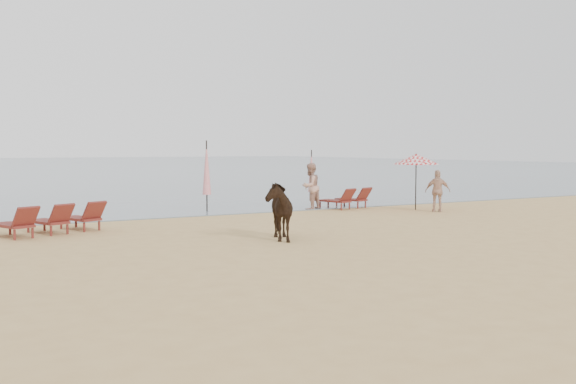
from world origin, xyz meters
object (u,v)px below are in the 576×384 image
lounger_cluster_right (347,199)px  beachgoer_right_a (310,186)px  cow (276,210)px  lounger_cluster_left (52,219)px  umbrella_closed_left (207,168)px  umbrella_open_right (416,159)px  beachgoer_right_b (438,191)px  umbrella_closed_right (311,171)px

lounger_cluster_right → beachgoer_right_a: bearing=154.2°
cow → lounger_cluster_left: bearing=159.6°
umbrella_closed_left → cow: bearing=-98.7°
lounger_cluster_left → umbrella_open_right: bearing=-20.1°
umbrella_open_right → beachgoer_right_b: size_ratio=1.39×
umbrella_closed_left → beachgoer_right_b: size_ratio=1.70×
lounger_cluster_left → beachgoer_right_a: 9.82m
umbrella_closed_left → lounger_cluster_left: bearing=-149.2°
lounger_cluster_right → umbrella_open_right: 2.96m
umbrella_open_right → beachgoer_right_a: size_ratio=1.20×
umbrella_open_right → beachgoer_right_b: umbrella_open_right is taller
lounger_cluster_left → beachgoer_right_b: bearing=-24.6°
umbrella_open_right → umbrella_closed_left: bearing=171.8°
lounger_cluster_left → umbrella_closed_left: 6.88m
lounger_cluster_left → lounger_cluster_right: lounger_cluster_left is taller
cow → umbrella_open_right: bearing=46.6°
umbrella_closed_left → cow: 7.44m
lounger_cluster_left → cow: cow is taller
umbrella_open_right → beachgoer_right_b: bearing=-66.9°
lounger_cluster_right → umbrella_closed_left: bearing=150.6°
umbrella_closed_right → beachgoer_right_b: size_ratio=1.47×
beachgoer_right_b → umbrella_open_right: bearing=-44.2°
beachgoer_right_b → umbrella_closed_left: bearing=8.4°
lounger_cluster_right → beachgoer_right_b: beachgoer_right_b is taller
umbrella_closed_right → beachgoer_right_a: umbrella_closed_right is taller
umbrella_closed_right → lounger_cluster_right: bearing=-75.8°
umbrella_open_right → umbrella_closed_left: umbrella_closed_left is taller
beachgoer_right_a → umbrella_closed_right: bearing=-143.9°
umbrella_open_right → cow: umbrella_open_right is taller
umbrella_closed_left → beachgoer_right_a: bearing=-15.9°
beachgoer_right_a → beachgoer_right_b: beachgoer_right_a is taller
lounger_cluster_right → cow: (-6.24, -5.97, 0.37)m
lounger_cluster_right → cow: bearing=-151.2°
cow → lounger_cluster_right: bearing=62.5°
lounger_cluster_left → umbrella_closed_right: umbrella_closed_right is taller
lounger_cluster_right → umbrella_closed_right: bearing=89.3°
umbrella_closed_right → beachgoer_right_a: (-0.98, -1.54, -0.49)m
cow → beachgoer_right_b: bearing=40.4°
umbrella_open_right → umbrella_closed_right: size_ratio=0.94×
umbrella_closed_left → beachgoer_right_a: size_ratio=1.48×
umbrella_closed_right → beachgoer_right_b: umbrella_closed_right is taller
umbrella_closed_right → cow: 9.72m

